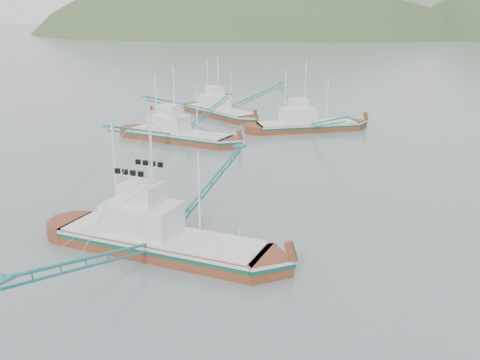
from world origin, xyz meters
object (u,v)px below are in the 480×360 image
at_px(bg_boat_left, 177,130).
at_px(bg_boat_far, 307,115).
at_px(main_boat, 158,230).
at_px(bg_boat_extra, 220,103).

relative_size(bg_boat_left, bg_boat_far, 1.16).
height_order(main_boat, bg_boat_far, main_boat).
xyz_separation_m(main_boat, bg_boat_extra, (-20.47, 46.90, 0.61)).
distance_m(bg_boat_left, bg_boat_far, 18.77).
bearing_deg(main_boat, bg_boat_far, 92.72).
bearing_deg(bg_boat_far, bg_boat_extra, 126.95).
distance_m(main_boat, bg_boat_left, 33.99).
height_order(main_boat, bg_boat_left, main_boat).
relative_size(bg_boat_left, bg_boat_extra, 1.06).
distance_m(main_boat, bg_boat_far, 42.99).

